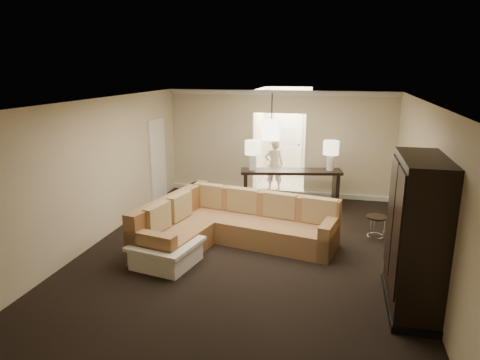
% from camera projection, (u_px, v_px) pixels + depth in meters
% --- Properties ---
extents(ground, '(8.00, 8.00, 0.00)m').
position_uv_depth(ground, '(247.00, 253.00, 8.02)').
color(ground, black).
rests_on(ground, ground).
extents(wall_back, '(6.00, 0.04, 2.80)m').
position_uv_depth(wall_back, '(279.00, 143.00, 11.42)').
color(wall_back, beige).
rests_on(wall_back, ground).
extents(wall_front, '(6.00, 0.04, 2.80)m').
position_uv_depth(wall_front, '(154.00, 290.00, 3.89)').
color(wall_front, beige).
rests_on(wall_front, ground).
extents(wall_left, '(0.04, 8.00, 2.80)m').
position_uv_depth(wall_left, '(97.00, 172.00, 8.32)').
color(wall_left, beige).
rests_on(wall_left, ground).
extents(wall_right, '(0.04, 8.00, 2.80)m').
position_uv_depth(wall_right, '(426.00, 191.00, 7.00)').
color(wall_right, beige).
rests_on(wall_right, ground).
extents(ceiling, '(6.00, 8.00, 0.02)m').
position_uv_depth(ceiling, '(247.00, 102.00, 7.30)').
color(ceiling, white).
rests_on(ceiling, wall_back).
extents(crown_molding, '(6.00, 0.10, 0.12)m').
position_uv_depth(crown_molding, '(280.00, 93.00, 11.04)').
color(crown_molding, silver).
rests_on(crown_molding, wall_back).
extents(baseboard, '(6.00, 0.10, 0.12)m').
position_uv_depth(baseboard, '(277.00, 192.00, 11.72)').
color(baseboard, silver).
rests_on(baseboard, ground).
extents(side_door, '(0.05, 0.90, 2.10)m').
position_uv_depth(side_door, '(158.00, 160.00, 11.04)').
color(side_door, white).
rests_on(side_door, ground).
extents(foyer, '(1.44, 2.02, 2.80)m').
position_uv_depth(foyer, '(285.00, 139.00, 12.71)').
color(foyer, silver).
rests_on(foyer, ground).
extents(sectional_sofa, '(3.64, 2.71, 0.96)m').
position_uv_depth(sectional_sofa, '(229.00, 225.00, 8.33)').
color(sectional_sofa, brown).
rests_on(sectional_sofa, ground).
extents(coffee_table, '(1.23, 1.23, 0.44)m').
position_uv_depth(coffee_table, '(166.00, 253.00, 7.50)').
color(coffee_table, white).
rests_on(coffee_table, ground).
extents(console_table, '(2.50, 1.05, 0.94)m').
position_uv_depth(console_table, '(291.00, 185.00, 10.52)').
color(console_table, black).
rests_on(console_table, ground).
extents(armoire, '(0.66, 1.54, 2.21)m').
position_uv_depth(armoire, '(416.00, 238.00, 5.97)').
color(armoire, black).
rests_on(armoire, ground).
extents(drink_table, '(0.40, 0.40, 0.50)m').
position_uv_depth(drink_table, '(376.00, 223.00, 8.53)').
color(drink_table, black).
rests_on(drink_table, ground).
extents(table_lamp_left, '(0.38, 0.38, 0.72)m').
position_uv_depth(table_lamp_left, '(253.00, 150.00, 10.32)').
color(table_lamp_left, silver).
rests_on(table_lamp_left, console_table).
extents(table_lamp_right, '(0.38, 0.38, 0.72)m').
position_uv_depth(table_lamp_right, '(331.00, 151.00, 10.28)').
color(table_lamp_right, silver).
rests_on(table_lamp_right, console_table).
extents(pendant_light, '(0.38, 0.38, 1.09)m').
position_uv_depth(pendant_light, '(271.00, 129.00, 10.06)').
color(pendant_light, black).
rests_on(pendant_light, ceiling).
extents(person, '(0.68, 0.56, 1.62)m').
position_uv_depth(person, '(274.00, 162.00, 11.89)').
color(person, '#EEE7C9').
rests_on(person, ground).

